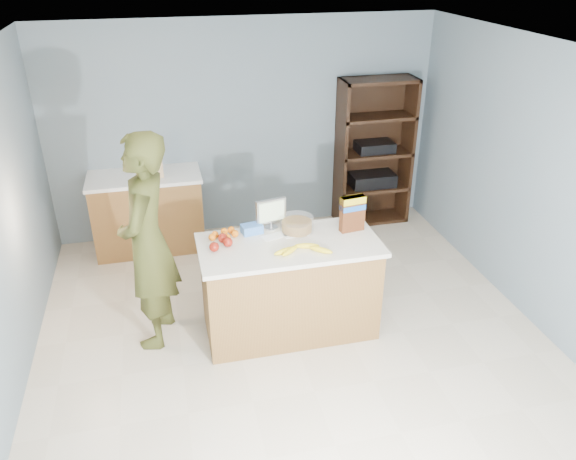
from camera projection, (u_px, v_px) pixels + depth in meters
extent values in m
cube|color=beige|center=(297.00, 348.00, 4.96)|extent=(4.50, 5.00, 0.02)
cube|color=slate|center=(245.00, 129.00, 6.55)|extent=(4.50, 0.02, 2.50)
cube|color=slate|center=(550.00, 195.00, 4.85)|extent=(0.02, 5.00, 2.50)
cube|color=white|center=(300.00, 57.00, 3.81)|extent=(4.50, 5.00, 0.02)
cube|color=brown|center=(289.00, 289.00, 5.02)|extent=(1.50, 0.70, 0.86)
cube|color=silver|center=(289.00, 245.00, 4.81)|extent=(1.56, 0.76, 0.04)
cube|color=black|center=(289.00, 323.00, 5.19)|extent=(1.46, 0.66, 0.10)
cube|color=brown|center=(148.00, 213.00, 6.41)|extent=(1.20, 0.60, 0.86)
cube|color=white|center=(144.00, 177.00, 6.21)|extent=(1.24, 0.62, 0.04)
cube|color=black|center=(369.00, 148.00, 7.01)|extent=(0.90, 0.04, 1.80)
cube|color=black|center=(341.00, 156.00, 6.77)|extent=(0.04, 0.40, 1.80)
cube|color=black|center=(407.00, 150.00, 6.94)|extent=(0.04, 0.40, 1.80)
cube|color=black|center=(369.00, 217.00, 7.26)|extent=(0.90, 0.40, 0.04)
cube|color=black|center=(372.00, 187.00, 7.06)|extent=(0.90, 0.40, 0.04)
cube|color=black|center=(374.00, 153.00, 6.85)|extent=(0.90, 0.40, 0.04)
cube|color=black|center=(377.00, 117.00, 6.65)|extent=(0.90, 0.40, 0.04)
cube|color=black|center=(379.00, 80.00, 6.45)|extent=(0.90, 0.40, 0.04)
cube|color=black|center=(372.00, 179.00, 7.02)|extent=(0.55, 0.32, 0.16)
cube|color=black|center=(375.00, 147.00, 6.82)|extent=(0.45, 0.30, 0.12)
imported|color=#393C17|center=(148.00, 243.00, 4.69)|extent=(0.62, 0.79, 1.92)
cube|color=tan|center=(157.00, 167.00, 6.11)|extent=(0.12, 0.10, 0.22)
cylinder|color=black|center=(152.00, 154.00, 6.03)|extent=(0.02, 0.02, 0.09)
cylinder|color=black|center=(154.00, 154.00, 6.04)|extent=(0.02, 0.02, 0.09)
cylinder|color=black|center=(156.00, 154.00, 6.04)|extent=(0.02, 0.02, 0.09)
cylinder|color=black|center=(158.00, 154.00, 6.04)|extent=(0.02, 0.02, 0.09)
cylinder|color=black|center=(159.00, 153.00, 6.05)|extent=(0.02, 0.02, 0.09)
cube|color=white|center=(274.00, 236.00, 4.91)|extent=(0.24, 0.17, 0.00)
cube|color=white|center=(296.00, 234.00, 4.94)|extent=(0.23, 0.13, 0.00)
ellipsoid|color=yellow|center=(285.00, 251.00, 4.63)|extent=(0.22, 0.12, 0.05)
ellipsoid|color=yellow|center=(290.00, 251.00, 4.64)|extent=(0.19, 0.17, 0.05)
ellipsoid|color=yellow|center=(307.00, 246.00, 4.71)|extent=(0.22, 0.10, 0.05)
ellipsoid|color=yellow|center=(321.00, 250.00, 4.65)|extent=(0.19, 0.17, 0.05)
sphere|color=maroon|center=(223.00, 238.00, 4.80)|extent=(0.08, 0.08, 0.08)
sphere|color=maroon|center=(228.00, 242.00, 4.73)|extent=(0.08, 0.08, 0.08)
sphere|color=maroon|center=(214.00, 247.00, 4.66)|extent=(0.08, 0.08, 0.08)
sphere|color=orange|center=(212.00, 237.00, 4.83)|extent=(0.06, 0.06, 0.06)
sphere|color=orange|center=(224.00, 232.00, 4.92)|extent=(0.06, 0.06, 0.06)
sphere|color=orange|center=(227.00, 238.00, 4.82)|extent=(0.06, 0.06, 0.06)
sphere|color=orange|center=(235.00, 234.00, 4.89)|extent=(0.06, 0.06, 0.06)
sphere|color=orange|center=(215.00, 235.00, 4.87)|extent=(0.06, 0.06, 0.06)
sphere|color=orange|center=(224.00, 235.00, 4.86)|extent=(0.06, 0.06, 0.06)
sphere|color=orange|center=(231.00, 230.00, 4.95)|extent=(0.06, 0.06, 0.06)
cube|color=blue|center=(252.00, 229.00, 4.95)|extent=(0.20, 0.15, 0.08)
cylinder|color=#267219|center=(297.00, 226.00, 4.99)|extent=(0.27, 0.27, 0.09)
cylinder|color=white|center=(297.00, 224.00, 4.98)|extent=(0.30, 0.30, 0.13)
cylinder|color=silver|center=(271.00, 227.00, 5.05)|extent=(0.12, 0.12, 0.01)
cylinder|color=silver|center=(271.00, 224.00, 5.04)|extent=(0.02, 0.02, 0.05)
cube|color=silver|center=(271.00, 211.00, 4.98)|extent=(0.28, 0.09, 0.22)
cube|color=yellow|center=(272.00, 212.00, 4.96)|extent=(0.24, 0.05, 0.18)
cube|color=#592B14|center=(352.00, 214.00, 4.94)|extent=(0.23, 0.11, 0.33)
cube|color=yellow|center=(353.00, 200.00, 4.88)|extent=(0.23, 0.11, 0.06)
cube|color=blue|center=(353.00, 207.00, 4.91)|extent=(0.23, 0.11, 0.05)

